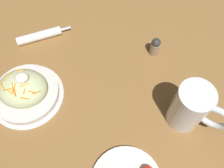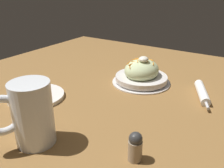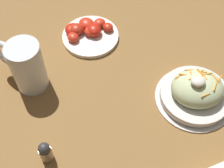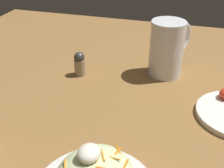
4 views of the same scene
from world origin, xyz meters
name	(u,v)px [view 3 (image 3 of 4)]	position (x,y,z in m)	size (l,w,h in m)	color
ground_plane	(125,101)	(0.00, 0.00, 0.00)	(1.43, 1.43, 0.00)	olive
salad_plate	(196,92)	(-0.20, -0.01, 0.03)	(0.22, 0.22, 0.11)	silver
beer_mug	(27,68)	(0.27, -0.06, 0.07)	(0.15, 0.11, 0.16)	white
tomato_plate	(88,33)	(0.12, -0.25, 0.02)	(0.18, 0.18, 0.05)	white
salt_shaker	(45,152)	(0.20, 0.17, 0.03)	(0.03, 0.03, 0.07)	gray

